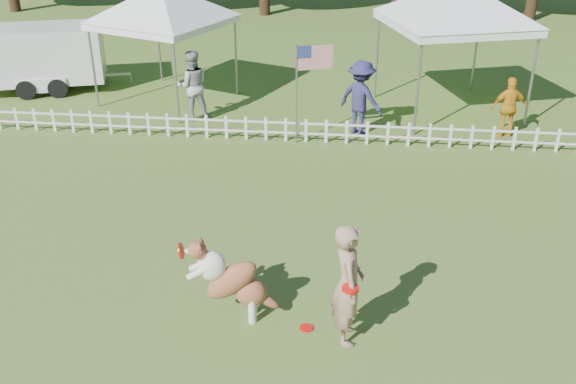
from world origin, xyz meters
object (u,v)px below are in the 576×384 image
object	(u,v)px
frisbee_on_turf	(306,328)
spectator_a	(192,85)
cargo_trailer	(42,58)
canopy_tent_left	(165,45)
flag_pole	(296,95)
handler	(348,284)
dog	(233,280)
spectator_b	(361,98)
canopy_tent_right	(452,49)
spectator_c	(509,107)

from	to	relation	value
frisbee_on_turf	spectator_a	xyz separation A→B (m)	(-3.79, 8.57, 0.92)
frisbee_on_turf	cargo_trailer	distance (m)	13.92
frisbee_on_turf	spectator_a	size ratio (longest dim) A/B	0.11
canopy_tent_left	flag_pole	bearing A→B (deg)	-13.45
handler	flag_pole	world-z (taller)	flag_pole
canopy_tent_left	cargo_trailer	xyz separation A→B (m)	(-4.04, 0.60, -0.63)
dog	canopy_tent_left	world-z (taller)	canopy_tent_left
frisbee_on_turf	spectator_a	world-z (taller)	spectator_a
cargo_trailer	flag_pole	bearing A→B (deg)	-41.07
dog	canopy_tent_left	xyz separation A→B (m)	(-3.78, 9.89, 0.95)
frisbee_on_turf	spectator_b	xyz separation A→B (m)	(0.68, 7.98, 0.93)
frisbee_on_turf	flag_pole	bearing A→B (deg)	96.86
canopy_tent_left	spectator_a	world-z (taller)	canopy_tent_left
dog	frisbee_on_turf	bearing A→B (deg)	-12.89
dog	spectator_a	bearing A→B (deg)	102.88
canopy_tent_left	flag_pole	size ratio (longest dim) A/B	1.32
cargo_trailer	canopy_tent_right	bearing A→B (deg)	-20.91
handler	flag_pole	size ratio (longest dim) A/B	0.76
spectator_a	spectator_c	size ratio (longest dim) A/B	1.22
flag_pole	spectator_c	size ratio (longest dim) A/B	1.60
canopy_tent_left	spectator_c	world-z (taller)	canopy_tent_left
cargo_trailer	spectator_c	size ratio (longest dim) A/B	2.91
cargo_trailer	flag_pole	size ratio (longest dim) A/B	1.82
frisbee_on_turf	handler	bearing A→B (deg)	-14.05
cargo_trailer	handler	bearing A→B (deg)	-66.35
handler	dog	bearing A→B (deg)	71.74
dog	cargo_trailer	distance (m)	13.09
spectator_a	spectator_c	distance (m)	8.16
handler	canopy_tent_left	distance (m)	11.57
canopy_tent_right	spectator_a	world-z (taller)	canopy_tent_right
spectator_a	flag_pole	bearing A→B (deg)	131.88
canopy_tent_right	spectator_b	xyz separation A→B (m)	(-2.37, -1.99, -0.79)
flag_pole	spectator_a	size ratio (longest dim) A/B	1.31
cargo_trailer	spectator_a	world-z (taller)	cargo_trailer
frisbee_on_turf	canopy_tent_right	size ratio (longest dim) A/B	0.06
flag_pole	handler	bearing A→B (deg)	-99.75
handler	dog	xyz separation A→B (m)	(-1.67, 0.30, -0.27)
handler	spectator_b	bearing A→B (deg)	-8.85
dog	canopy_tent_left	size ratio (longest dim) A/B	0.41
spectator_a	canopy_tent_left	bearing A→B (deg)	-75.84
frisbee_on_turf	spectator_c	size ratio (longest dim) A/B	0.13
canopy_tent_right	cargo_trailer	bearing A→B (deg)	158.61
frisbee_on_turf	flag_pole	xyz separation A→B (m)	(-0.86, 7.16, 1.21)
flag_pole	spectator_c	bearing A→B (deg)	-9.83
handler	spectator_b	world-z (taller)	spectator_b
canopy_tent_right	cargo_trailer	distance (m)	12.01
canopy_tent_left	dog	bearing A→B (deg)	-46.89
dog	spectator_a	size ratio (longest dim) A/B	0.71
cargo_trailer	spectator_c	world-z (taller)	cargo_trailer
canopy_tent_right	cargo_trailer	size ratio (longest dim) A/B	0.78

